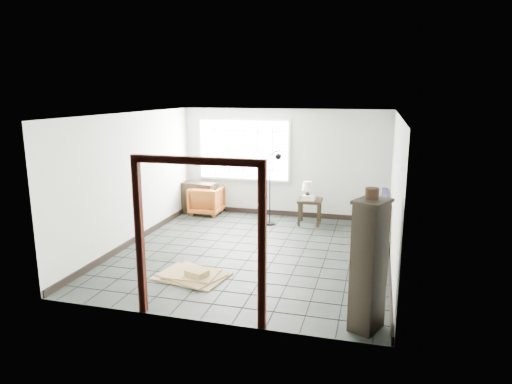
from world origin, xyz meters
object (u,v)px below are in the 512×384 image
(armchair, at_px, (207,199))
(tall_shelf, at_px, (369,265))
(futon_sofa, at_px, (376,222))
(side_table, at_px, (310,204))

(armchair, relative_size, tall_shelf, 0.45)
(futon_sofa, relative_size, armchair, 2.62)
(futon_sofa, bearing_deg, side_table, 158.34)
(futon_sofa, height_order, side_table, futon_sofa)
(tall_shelf, bearing_deg, armchair, 154.85)
(side_table, xyz_separation_m, tall_shelf, (1.41, -4.54, 0.38))
(futon_sofa, height_order, armchair, futon_sofa)
(armchair, distance_m, tall_shelf, 6.27)
(armchair, xyz_separation_m, tall_shelf, (4.03, -4.78, 0.49))
(armchair, bearing_deg, futon_sofa, 169.32)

